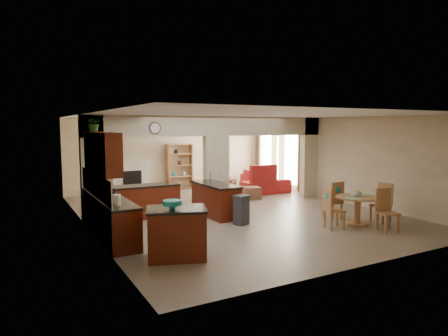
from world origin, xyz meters
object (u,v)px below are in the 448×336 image
armchair (224,187)px  dining_table (357,206)px  sofa (264,180)px  kitchen_island (177,233)px

armchair → dining_table: bearing=55.0°
armchair → sofa: bearing=150.6°
kitchen_island → dining_table: (4.97, 0.18, 0.01)m
dining_table → armchair: size_ratio=1.50×
kitchen_island → sofa: (6.22, 6.14, -0.12)m
dining_table → sofa: size_ratio=0.43×
kitchen_island → sofa: bearing=64.4°
sofa → armchair: sofa is taller
sofa → dining_table: bearing=173.8°
dining_table → armchair: dining_table is taller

